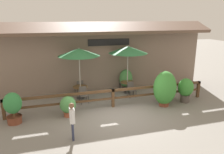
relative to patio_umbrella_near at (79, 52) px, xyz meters
name	(u,v)px	position (x,y,z in m)	size (l,w,h in m)	color
ground_plane	(119,115)	(1.41, -2.77, -2.65)	(60.00, 60.00, 0.00)	gray
building_facade	(99,56)	(1.41, 1.33, -0.49)	(14.28, 1.49, 4.23)	gray
patio_railing	(113,94)	(1.41, -1.72, -1.96)	(10.40, 0.14, 0.95)	brown
patio_umbrella_near	(79,52)	(0.00, 0.00, 0.00)	(2.28, 2.28, 2.90)	#B7B2A8
dining_table_near	(80,89)	(0.00, 0.00, -2.09)	(0.82, 0.82, 0.71)	brown
chair_near_streetside	(84,94)	(0.07, -0.67, -2.16)	(0.47, 0.47, 0.87)	#514C47
chair_near_wallside	(79,86)	(0.04, 0.68, -2.16)	(0.51, 0.51, 0.87)	#514C47
patio_umbrella_middle	(128,50)	(2.88, 0.12, 0.00)	(2.28, 2.28, 2.90)	#B7B2A8
dining_table_middle	(127,84)	(2.88, 0.12, -2.09)	(0.82, 0.82, 0.71)	brown
chair_middle_streetside	(131,88)	(2.87, -0.55, -2.16)	(0.44, 0.44, 0.87)	#514C47
chair_middle_wallside	(123,82)	(2.84, 0.80, -2.16)	(0.48, 0.48, 0.87)	#514C47
potted_plant_tall_tropical	(186,89)	(5.38, -2.16, -1.90)	(0.85, 0.76, 1.33)	#564C47
potted_plant_broad_leaf	(68,106)	(-0.90, -2.18, -2.13)	(0.74, 0.66, 0.98)	#9E4C33
potted_plant_small_flowering	(165,88)	(4.02, -2.32, -1.70)	(1.19, 1.07, 1.86)	brown
potted_plant_corner_fern	(13,107)	(-3.23, -2.22, -1.88)	(0.76, 0.69, 1.41)	brown
potted_plant_entrance_palm	(126,79)	(3.02, 0.78, -1.98)	(0.84, 0.75, 1.31)	#564C47
pedestrian	(72,116)	(-0.93, -4.29, -1.69)	(0.20, 0.53, 1.49)	#2D334C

